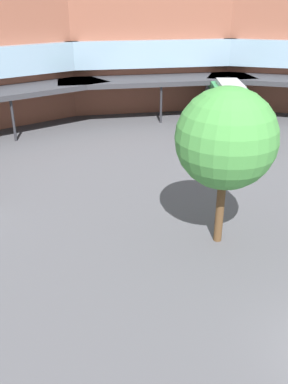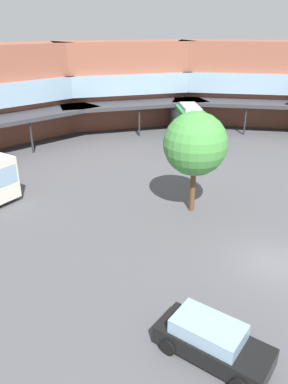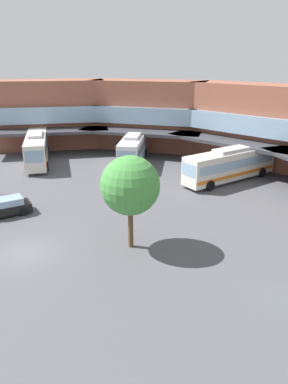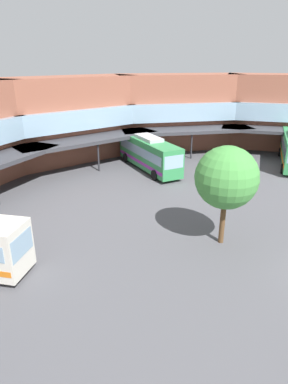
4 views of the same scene
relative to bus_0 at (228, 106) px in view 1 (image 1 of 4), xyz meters
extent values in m
cube|color=#93543F|center=(-0.05, 10.70, 3.04)|extent=(17.81, 13.00, 9.93)
cube|color=#8CADC6|center=(-0.32, 10.16, 3.37)|extent=(16.41, 12.45, 2.32)
cube|color=#38383D|center=(-2.31, 6.23, 1.38)|extent=(16.91, 11.21, 0.40)
cylinder|color=#2D2D33|center=(-3.03, 4.81, -0.27)|extent=(0.20, 0.20, 3.31)
cube|color=#38383D|center=(-14.88, 9.23, 1.38)|extent=(16.93, 4.00, 0.40)
cylinder|color=#2D2D33|center=(-14.88, 7.63, -0.27)|extent=(0.20, 0.20, 3.31)
cube|color=#338C4C|center=(0.01, 0.01, -0.03)|extent=(8.86, 10.19, 3.10)
cube|color=#8CADC6|center=(0.01, 0.01, 0.34)|extent=(8.49, 9.70, 0.99)
cube|color=purple|center=(0.01, 0.01, -0.89)|extent=(8.74, 10.03, 0.37)
cube|color=#8CADC6|center=(-3.42, -4.27, 0.34)|extent=(1.78, 1.46, 1.36)
cube|color=#B2B2B7|center=(0.01, 0.01, 1.70)|extent=(3.85, 4.19, 0.36)
cylinder|color=black|center=(-1.38, -3.70, -1.38)|extent=(0.92, 1.05, 1.10)
cylinder|color=black|center=(-3.31, -2.15, -1.38)|extent=(0.92, 1.05, 1.10)
cylinder|color=black|center=(3.33, 2.17, -1.38)|extent=(0.92, 1.05, 1.10)
cylinder|color=black|center=(1.40, 3.72, -1.38)|extent=(0.92, 1.05, 1.10)
cylinder|color=brown|center=(-13.16, -11.42, -0.13)|extent=(0.36, 0.36, 3.59)
sphere|color=#479342|center=(-13.16, -11.42, 2.81)|extent=(4.14, 4.14, 4.14)
camera|label=1|loc=(-25.41, -22.00, 7.96)|focal=38.75mm
camera|label=2|loc=(-31.37, -25.86, 9.77)|focal=34.90mm
camera|label=3|loc=(8.51, -18.48, 10.94)|focal=33.11mm
camera|label=4|loc=(-34.22, -15.36, 9.99)|focal=31.86mm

